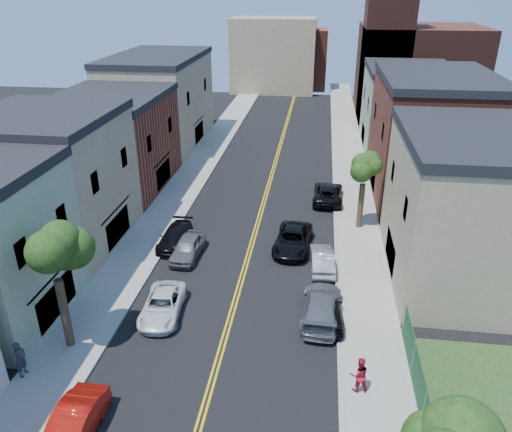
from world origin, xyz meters
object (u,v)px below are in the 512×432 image
(grey_car_left, at_px, (188,247))
(black_car_left, at_px, (175,237))
(grey_car_right, at_px, (321,306))
(red_sedan, at_px, (72,428))
(white_pickup, at_px, (162,305))
(silver_car_right, at_px, (322,259))
(black_suv_lane, at_px, (293,240))
(dark_car_right_far, at_px, (328,193))
(pedestrian_left, at_px, (20,359))
(black_car_right, at_px, (328,310))
(pedestrian_right, at_px, (359,375))

(grey_car_left, xyz_separation_m, black_car_left, (-1.35, 1.54, -0.08))
(grey_car_right, bearing_deg, red_sedan, 46.82)
(grey_car_left, distance_m, black_car_left, 2.05)
(white_pickup, height_order, silver_car_right, silver_car_right)
(black_suv_lane, bearing_deg, black_car_left, -172.04)
(red_sedan, bearing_deg, black_suv_lane, 66.29)
(dark_car_right_far, xyz_separation_m, pedestrian_left, (-14.60, -23.42, 0.37))
(silver_car_right, bearing_deg, red_sedan, 51.74)
(grey_car_right, height_order, black_car_right, grey_car_right)
(white_pickup, xyz_separation_m, black_car_left, (-1.60, 8.22, 0.01))
(grey_car_left, height_order, black_car_left, grey_car_left)
(dark_car_right_far, relative_size, pedestrian_left, 2.77)
(silver_car_right, xyz_separation_m, black_suv_lane, (-2.10, 2.41, 0.04))
(black_car_left, bearing_deg, pedestrian_right, -44.46)
(pedestrian_left, bearing_deg, silver_car_right, -50.03)
(black_car_right, xyz_separation_m, pedestrian_left, (-14.60, -6.36, 0.40))
(black_suv_lane, bearing_deg, black_car_right, -68.43)
(white_pickup, height_order, grey_car_left, grey_car_left)
(red_sedan, bearing_deg, silver_car_right, 57.12)
(black_car_left, distance_m, silver_car_right, 10.76)
(black_car_left, height_order, dark_car_right_far, dark_car_right_far)
(grey_car_left, xyz_separation_m, dark_car_right_far, (9.65, 11.07, 0.00))
(black_car_right, distance_m, pedestrian_left, 15.93)
(grey_car_right, height_order, black_suv_lane, grey_car_right)
(grey_car_right, height_order, dark_car_right_far, grey_car_right)
(grey_car_right, relative_size, pedestrian_right, 2.90)
(red_sedan, relative_size, white_pickup, 0.97)
(red_sedan, relative_size, grey_car_right, 0.84)
(red_sedan, height_order, white_pickup, red_sedan)
(black_car_right, bearing_deg, pedestrian_left, 20.46)
(red_sedan, distance_m, pedestrian_right, 12.66)
(grey_car_left, distance_m, silver_car_right, 9.25)
(red_sedan, xyz_separation_m, grey_car_left, (0.87, 15.54, -0.00))
(black_car_right, distance_m, dark_car_right_far, 17.06)
(dark_car_right_far, distance_m, pedestrian_right, 22.38)
(black_car_left, distance_m, black_suv_lane, 8.52)
(dark_car_right_far, bearing_deg, red_sedan, 70.15)
(black_car_left, relative_size, black_suv_lane, 0.86)
(grey_car_left, xyz_separation_m, black_car_right, (9.65, -6.00, -0.03))
(red_sedan, xyz_separation_m, pedestrian_right, (11.91, 4.28, 0.33))
(red_sedan, height_order, pedestrian_right, pedestrian_right)
(black_car_right, height_order, pedestrian_right, pedestrian_right)
(red_sedan, height_order, grey_car_left, red_sedan)
(silver_car_right, bearing_deg, grey_car_right, 85.57)
(grey_car_right, bearing_deg, black_suv_lane, -72.05)
(silver_car_right, bearing_deg, black_suv_lane, -53.54)
(red_sedan, relative_size, dark_car_right_far, 0.84)
(grey_car_right, bearing_deg, black_car_right, 148.81)
(black_suv_lane, bearing_deg, dark_car_right_far, 78.79)
(black_suv_lane, relative_size, pedestrian_left, 2.74)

